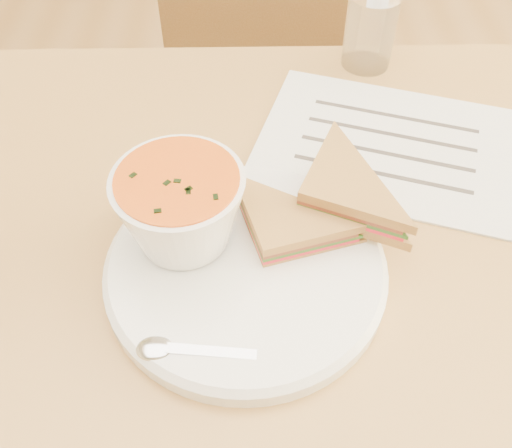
{
  "coord_description": "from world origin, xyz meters",
  "views": [
    {
      "loc": [
        -0.09,
        -0.36,
        1.19
      ],
      "look_at": [
        -0.09,
        -0.02,
        0.8
      ],
      "focal_mm": 40.0,
      "sensor_mm": 36.0,
      "label": 1
    }
  ],
  "objects_px": {
    "chair_far": "(229,134)",
    "condiment_shaker": "(372,23)",
    "dining_table": "(313,397)",
    "plate": "(246,269)",
    "soup_bowl": "(182,212)"
  },
  "relations": [
    {
      "from": "soup_bowl",
      "to": "condiment_shaker",
      "type": "bearing_deg",
      "value": 55.12
    },
    {
      "from": "chair_far",
      "to": "plate",
      "type": "xyz_separation_m",
      "value": [
        0.03,
        -0.58,
        0.33
      ]
    },
    {
      "from": "plate",
      "to": "soup_bowl",
      "type": "bearing_deg",
      "value": 152.43
    },
    {
      "from": "soup_bowl",
      "to": "condiment_shaker",
      "type": "height_order",
      "value": "condiment_shaker"
    },
    {
      "from": "dining_table",
      "to": "plate",
      "type": "height_order",
      "value": "plate"
    },
    {
      "from": "plate",
      "to": "soup_bowl",
      "type": "distance_m",
      "value": 0.08
    },
    {
      "from": "dining_table",
      "to": "chair_far",
      "type": "bearing_deg",
      "value": 103.66
    },
    {
      "from": "chair_far",
      "to": "condiment_shaker",
      "type": "bearing_deg",
      "value": 146.53
    },
    {
      "from": "chair_far",
      "to": "soup_bowl",
      "type": "height_order",
      "value": "chair_far"
    },
    {
      "from": "dining_table",
      "to": "soup_bowl",
      "type": "height_order",
      "value": "soup_bowl"
    },
    {
      "from": "dining_table",
      "to": "condiment_shaker",
      "type": "relative_size",
      "value": 8.32
    },
    {
      "from": "chair_far",
      "to": "plate",
      "type": "bearing_deg",
      "value": 109.37
    },
    {
      "from": "chair_far",
      "to": "condiment_shaker",
      "type": "height_order",
      "value": "condiment_shaker"
    },
    {
      "from": "plate",
      "to": "condiment_shaker",
      "type": "distance_m",
      "value": 0.39
    },
    {
      "from": "soup_bowl",
      "to": "chair_far",
      "type": "bearing_deg",
      "value": 87.61
    }
  ]
}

